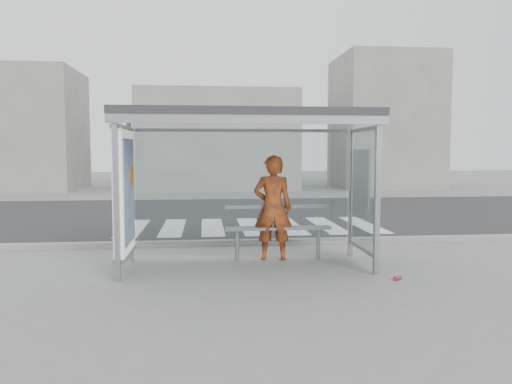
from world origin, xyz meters
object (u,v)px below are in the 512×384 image
Objects in this scene: person at (273,208)px; bus_shelter at (224,149)px; bench at (278,228)px; soda_can at (397,278)px.

bus_shelter is at bearing 34.79° from person.
person is (0.89, 0.49, -1.04)m from bus_shelter.
bus_shelter is 1.78m from bench.
bus_shelter is at bearing 155.95° from soda_can.
person reaches higher than bench.
soda_can is at bearing -45.34° from bench.
bus_shelter is 2.25× the size of bench.
bench is 2.33m from soda_can.
soda_can is (1.59, -1.61, -0.54)m from bench.
bus_shelter reaches higher than bench.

